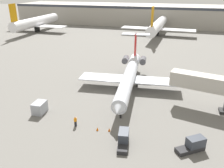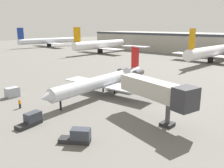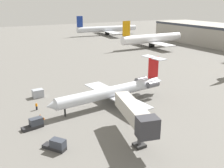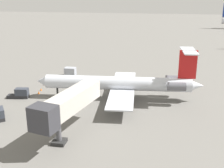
% 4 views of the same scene
% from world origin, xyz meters
% --- Properties ---
extents(ground_plane, '(400.00, 400.00, 0.10)m').
position_xyz_m(ground_plane, '(0.00, 0.00, -0.05)').
color(ground_plane, '#66635E').
extents(regional_jet, '(21.68, 31.49, 9.56)m').
position_xyz_m(regional_jet, '(3.68, 1.74, 3.13)').
color(regional_jet, silver).
rests_on(regional_jet, ground_plane).
extents(jet_bridge, '(14.25, 6.10, 6.54)m').
position_xyz_m(jet_bridge, '(20.08, -3.79, 4.83)').
color(jet_bridge, '#B7B2A8').
rests_on(jet_bridge, ground_plane).
extents(ground_crew_marshaller, '(0.45, 0.47, 1.69)m').
position_xyz_m(ground_crew_marshaller, '(-1.50, -15.19, 0.86)').
color(ground_crew_marshaller, black).
rests_on(ground_crew_marshaller, ground_plane).
extents(baggage_tug_lead, '(4.07, 3.46, 1.90)m').
position_xyz_m(baggage_tug_lead, '(16.17, -16.42, 0.84)').
color(baggage_tug_lead, '#262628').
rests_on(baggage_tug_lead, ground_plane).
extents(baggage_tug_trailing, '(1.97, 4.16, 1.90)m').
position_xyz_m(baggage_tug_trailing, '(6.83, -17.63, 0.84)').
color(baggage_tug_trailing, '#262628').
rests_on(baggage_tug_trailing, ground_plane).
extents(cargo_container_uld, '(1.93, 2.62, 2.00)m').
position_xyz_m(cargo_container_uld, '(-9.23, -12.92, 1.00)').
color(cargo_container_uld, '#999EA8').
rests_on(cargo_container_uld, ground_plane).
extents(traffic_cone_near, '(0.36, 0.36, 0.55)m').
position_xyz_m(traffic_cone_near, '(4.04, -15.15, 0.28)').
color(traffic_cone_near, orange).
rests_on(traffic_cone_near, ground_plane).
extents(traffic_cone_mid, '(0.36, 0.36, 0.55)m').
position_xyz_m(traffic_cone_mid, '(2.22, -15.44, 0.28)').
color(traffic_cone_mid, orange).
rests_on(traffic_cone_mid, ground_plane).
extents(parked_airliner_west_end, '(36.08, 42.58, 13.10)m').
position_xyz_m(parked_airliner_west_end, '(-106.14, 58.81, 4.14)').
color(parked_airliner_west_end, silver).
rests_on(parked_airliner_west_end, ground_plane).
extents(parked_airliner_west_mid, '(29.07, 34.56, 13.71)m').
position_xyz_m(parked_airliner_west_mid, '(-52.19, 55.34, 4.45)').
color(parked_airliner_west_mid, white).
rests_on(parked_airliner_west_mid, ground_plane).
extents(parked_airliner_centre, '(32.21, 38.20, 13.55)m').
position_xyz_m(parked_airliner_centre, '(3.92, 61.55, 4.37)').
color(parked_airliner_centre, white).
rests_on(parked_airliner_centre, ground_plane).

